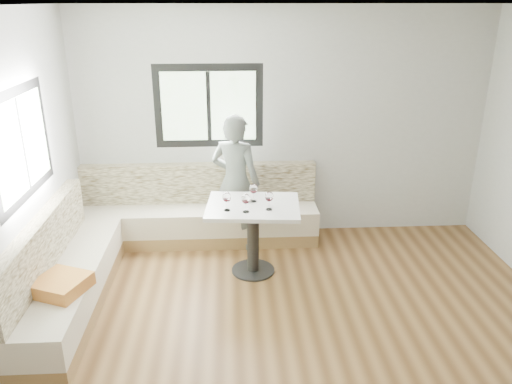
# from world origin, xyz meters

# --- Properties ---
(room) EXTENTS (5.01, 5.01, 2.81)m
(room) POSITION_xyz_m (-0.08, 0.08, 1.41)
(room) COLOR brown
(room) RESTS_ON ground
(banquette) EXTENTS (2.90, 2.80, 0.95)m
(banquette) POSITION_xyz_m (-1.59, 1.62, 0.33)
(banquette) COLOR olive
(banquette) RESTS_ON ground
(table) EXTENTS (1.04, 0.84, 0.80)m
(table) POSITION_xyz_m (-0.42, 1.44, 0.60)
(table) COLOR black
(table) RESTS_ON ground
(person) EXTENTS (0.71, 0.60, 1.65)m
(person) POSITION_xyz_m (-0.60, 2.09, 0.82)
(person) COLOR #555B56
(person) RESTS_ON ground
(olive_ramekin) EXTENTS (0.09, 0.09, 0.04)m
(olive_ramekin) POSITION_xyz_m (-0.48, 1.54, 0.82)
(olive_ramekin) COLOR white
(olive_ramekin) RESTS_ON table
(wine_glass_a) EXTENTS (0.09, 0.09, 0.20)m
(wine_glass_a) POSITION_xyz_m (-0.70, 1.30, 0.94)
(wine_glass_a) COLOR white
(wine_glass_a) RESTS_ON table
(wine_glass_b) EXTENTS (0.09, 0.09, 0.20)m
(wine_glass_b) POSITION_xyz_m (-0.51, 1.25, 0.94)
(wine_glass_b) COLOR white
(wine_glass_b) RESTS_ON table
(wine_glass_c) EXTENTS (0.09, 0.09, 0.20)m
(wine_glass_c) POSITION_xyz_m (-0.27, 1.29, 0.94)
(wine_glass_c) COLOR white
(wine_glass_c) RESTS_ON table
(wine_glass_d) EXTENTS (0.09, 0.09, 0.20)m
(wine_glass_d) POSITION_xyz_m (-0.42, 1.53, 0.94)
(wine_glass_d) COLOR white
(wine_glass_d) RESTS_ON table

